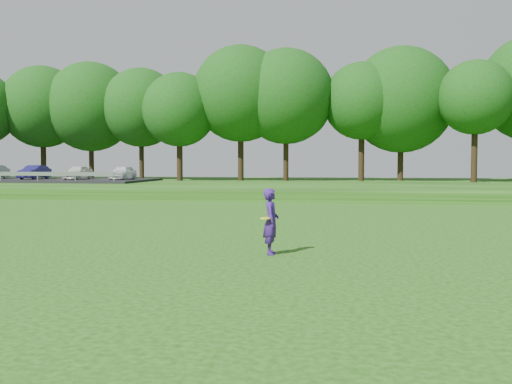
# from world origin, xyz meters

# --- Properties ---
(ground) EXTENTS (140.00, 140.00, 0.00)m
(ground) POSITION_xyz_m (0.00, 0.00, 0.00)
(ground) COLOR #173F0C
(ground) RESTS_ON ground
(berm) EXTENTS (130.00, 30.00, 0.60)m
(berm) POSITION_xyz_m (0.00, 34.00, 0.30)
(berm) COLOR #173F0C
(berm) RESTS_ON ground
(walking_path) EXTENTS (130.00, 1.60, 0.04)m
(walking_path) POSITION_xyz_m (0.00, 20.00, 0.02)
(walking_path) COLOR gray
(walking_path) RESTS_ON ground
(treeline) EXTENTS (104.00, 7.00, 15.00)m
(treeline) POSITION_xyz_m (0.00, 38.00, 8.10)
(treeline) COLOR #19420F
(treeline) RESTS_ON berm
(parking_lot) EXTENTS (24.00, 9.00, 1.38)m
(parking_lot) POSITION_xyz_m (-24.59, 32.82, 1.06)
(parking_lot) COLOR black
(parking_lot) RESTS_ON berm
(woman) EXTENTS (0.46, 0.62, 1.60)m
(woman) POSITION_xyz_m (2.72, 1.20, 0.80)
(woman) COLOR #3B1B79
(woman) RESTS_ON ground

